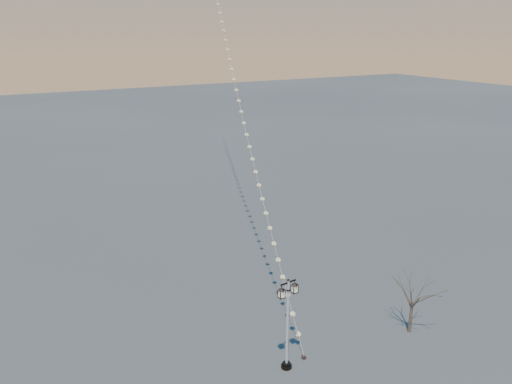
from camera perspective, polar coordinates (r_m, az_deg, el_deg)
ground at (r=31.36m, az=5.08°, el=-19.52°), size 300.00×300.00×0.00m
street_lamp at (r=29.89m, az=3.54°, el=-14.09°), size 1.46×0.64×5.79m
bare_tree at (r=34.76m, az=17.18°, el=-10.78°), size 2.44×2.44×4.04m
kite_train at (r=50.69m, az=-2.51°, el=14.71°), size 15.47×48.20×32.61m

